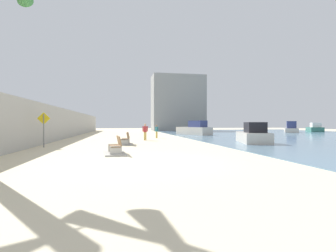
# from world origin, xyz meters

# --- Properties ---
(ground_plane) EXTENTS (120.00, 120.00, 0.00)m
(ground_plane) POSITION_xyz_m (0.00, 18.00, 0.00)
(ground_plane) COLOR beige
(seawall) EXTENTS (0.80, 64.00, 3.24)m
(seawall) POSITION_xyz_m (-7.50, 18.00, 1.62)
(seawall) COLOR #ADAAA3
(seawall) RESTS_ON ground
(water_bay) EXTENTS (36.00, 68.00, 0.04)m
(water_bay) POSITION_xyz_m (24.00, 18.00, 0.02)
(water_bay) COLOR slate
(water_bay) RESTS_ON ground
(bench_near) EXTENTS (1.31, 2.20, 0.98)m
(bench_near) POSITION_xyz_m (-1.43, 3.03, 0.23)
(bench_near) COLOR #ADAAA3
(bench_near) RESTS_ON ground
(bench_far) EXTENTS (1.28, 2.19, 0.98)m
(bench_far) POSITION_xyz_m (-0.81, 8.92, 0.23)
(bench_far) COLOR #ADAAA3
(bench_far) RESTS_ON ground
(person_walking) EXTENTS (0.32, 0.46, 1.51)m
(person_walking) POSITION_xyz_m (2.78, 17.25, 0.86)
(person_walking) COLOR gold
(person_walking) RESTS_ON ground
(person_standing) EXTENTS (0.53, 0.22, 1.64)m
(person_standing) POSITION_xyz_m (1.17, 13.78, 0.95)
(person_standing) COLOR gold
(person_standing) RESTS_ON ground
(boat_outer) EXTENTS (2.03, 5.08, 1.55)m
(boat_outer) POSITION_xyz_m (12.12, 35.74, 0.62)
(boat_outer) COLOR red
(boat_outer) RESTS_ON water_bay
(boat_far_left) EXTENTS (3.94, 4.88, 1.77)m
(boat_far_left) POSITION_xyz_m (36.00, 31.98, 0.69)
(boat_far_left) COLOR #337060
(boat_far_left) RESTS_ON water_bay
(boat_distant) EXTENTS (4.62, 5.49, 2.04)m
(boat_distant) POSITION_xyz_m (29.22, 29.87, 0.77)
(boat_distant) COLOR beige
(boat_distant) RESTS_ON water_bay
(boat_far_right) EXTENTS (3.18, 4.98, 1.71)m
(boat_far_right) POSITION_xyz_m (9.68, 8.45, 0.67)
(boat_far_right) COLOR beige
(boat_far_right) RESTS_ON water_bay
(boat_mid_bay) EXTENTS (4.13, 6.32, 2.02)m
(boat_mid_bay) POSITION_xyz_m (9.19, 23.96, 0.80)
(boat_mid_bay) COLOR beige
(boat_mid_bay) RESTS_ON water_bay
(pedestrian_sign) EXTENTS (0.85, 0.08, 2.42)m
(pedestrian_sign) POSITION_xyz_m (-6.38, 7.82, 1.51)
(pedestrian_sign) COLOR slate
(pedestrian_sign) RESTS_ON ground
(harbor_building) EXTENTS (12.00, 6.00, 12.70)m
(harbor_building) POSITION_xyz_m (11.76, 46.00, 6.35)
(harbor_building) COLOR gray
(harbor_building) RESTS_ON ground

